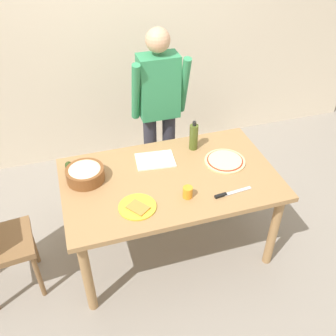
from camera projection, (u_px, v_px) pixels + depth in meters
The scene contains 12 objects.
ground at pixel (170, 244), 3.31m from camera, with size 8.00×8.00×0.00m, color gray.
wall_back at pixel (122, 35), 3.71m from camera, with size 5.60×0.10×2.60m, color beige.
dining_table at pixel (170, 186), 2.89m from camera, with size 1.60×0.96×0.76m.
person_cook at pixel (159, 106), 3.33m from camera, with size 0.49×0.25×1.62m.
pizza_raw_on_board at pixel (225, 161), 2.98m from camera, with size 0.32×0.32×0.02m.
plate_with_slice at pixel (138, 207), 2.58m from camera, with size 0.26×0.26×0.02m.
popcorn_bowl at pixel (85, 173), 2.78m from camera, with size 0.28×0.28×0.11m.
olive_oil_bottle at pixel (194, 137), 3.06m from camera, with size 0.07×0.07×0.26m.
cup_orange at pixel (188, 192), 2.64m from camera, with size 0.07×0.07×0.09m, color orange.
cutting_board_white at pixel (155, 160), 2.99m from camera, with size 0.30×0.22×0.01m, color white.
chef_knife at pixel (229, 193), 2.68m from camera, with size 0.29×0.05×0.02m.
avocado at pixel (69, 166), 2.89m from camera, with size 0.06×0.06×0.07m, color #2D4219.
Camera 1 is at (-0.65, -2.09, 2.57)m, focal length 40.64 mm.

